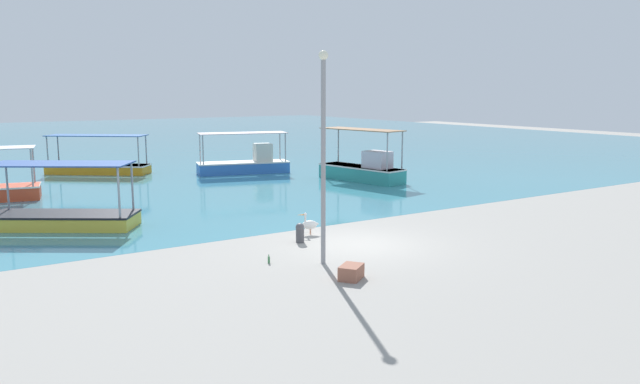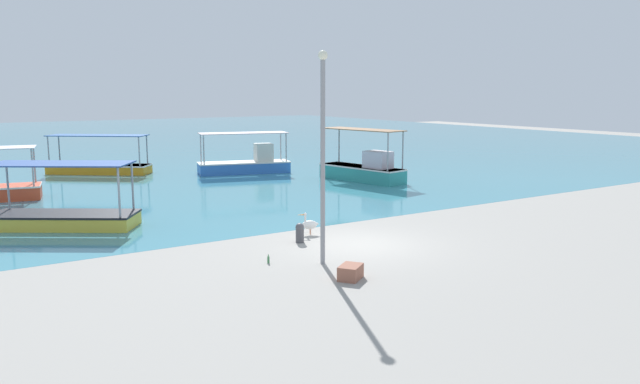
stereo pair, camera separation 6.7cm
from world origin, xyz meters
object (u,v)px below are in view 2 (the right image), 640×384
object	(u,v)px
fishing_boat_outer	(247,163)
mooring_bollard	(300,232)
cargo_crate	(351,272)
lamp_post	(323,147)
glass_bottle	(268,260)
fishing_boat_center	(99,166)
pelican	(309,224)
fishing_boat_near_right	(63,215)
fishing_boat_far_left	(364,169)

from	to	relation	value
fishing_boat_outer	mooring_bollard	size ratio (longest dim) A/B	8.74
mooring_bollard	cargo_crate	xyz separation A→B (m)	(-0.98, -4.32, -0.16)
lamp_post	glass_bottle	distance (m)	3.73
fishing_boat_center	pelican	size ratio (longest dim) A/B	7.38
fishing_boat_near_right	glass_bottle	world-z (taller)	fishing_boat_near_right
fishing_boat_near_right	glass_bottle	bearing A→B (deg)	-63.86
fishing_boat_outer	fishing_boat_far_left	bearing A→B (deg)	-58.98
fishing_boat_outer	fishing_boat_near_right	bearing A→B (deg)	-140.80
fishing_boat_center	glass_bottle	size ratio (longest dim) A/B	21.86
fishing_boat_center	cargo_crate	size ratio (longest dim) A/B	7.97
lamp_post	fishing_boat_far_left	bearing A→B (deg)	49.14
fishing_boat_center	fishing_boat_far_left	bearing A→B (deg)	-43.94
pelican	cargo_crate	size ratio (longest dim) A/B	1.08
mooring_bollard	cargo_crate	distance (m)	4.43
fishing_boat_far_left	mooring_bollard	xyz separation A→B (m)	(-10.46, -10.38, -0.35)
fishing_boat_outer	mooring_bollard	world-z (taller)	fishing_boat_outer
fishing_boat_center	cargo_crate	distance (m)	26.11
lamp_post	pelican	bearing A→B (deg)	64.27
lamp_post	glass_bottle	xyz separation A→B (m)	(-1.36, 0.88, -3.36)
fishing_boat_far_left	fishing_boat_near_right	xyz separation A→B (m)	(-16.73, -3.61, -0.23)
pelican	fishing_boat_near_right	bearing A→B (deg)	140.16
fishing_boat_far_left	mooring_bollard	size ratio (longest dim) A/B	8.39
fishing_boat_far_left	mooring_bollard	world-z (taller)	fishing_boat_far_left
fishing_boat_near_right	pelican	world-z (taller)	fishing_boat_near_right
fishing_boat_outer	fishing_boat_far_left	world-z (taller)	fishing_boat_far_left
fishing_boat_outer	fishing_boat_center	bearing A→B (deg)	149.04
fishing_boat_far_left	lamp_post	bearing A→B (deg)	-130.86
fishing_boat_far_left	fishing_boat_center	bearing A→B (deg)	136.06
fishing_boat_center	pelican	bearing A→B (deg)	-83.86
fishing_boat_far_left	fishing_boat_near_right	world-z (taller)	fishing_boat_far_left
fishing_boat_near_right	fishing_boat_center	distance (m)	15.79
cargo_crate	lamp_post	bearing A→B (deg)	82.66
fishing_boat_outer	cargo_crate	xyz separation A→B (m)	(-7.39, -21.43, -0.43)
fishing_boat_outer	fishing_boat_near_right	distance (m)	16.36
pelican	lamp_post	bearing A→B (deg)	-115.73
fishing_boat_near_right	fishing_boat_center	size ratio (longest dim) A/B	0.93
fishing_boat_far_left	pelican	world-z (taller)	fishing_boat_far_left
fishing_boat_outer	cargo_crate	size ratio (longest dim) A/B	7.88
fishing_boat_far_left	fishing_boat_center	distance (m)	16.44
pelican	lamp_post	size ratio (longest dim) A/B	0.13
fishing_boat_far_left	fishing_boat_near_right	size ratio (longest dim) A/B	1.02
fishing_boat_outer	lamp_post	distance (m)	21.15
pelican	glass_bottle	world-z (taller)	pelican
fishing_boat_far_left	mooring_bollard	distance (m)	14.74
fishing_boat_far_left	fishing_boat_near_right	bearing A→B (deg)	-167.83
mooring_bollard	cargo_crate	size ratio (longest dim) A/B	0.90
fishing_boat_near_right	lamp_post	size ratio (longest dim) A/B	0.88
fishing_boat_near_right	pelican	size ratio (longest dim) A/B	6.86
glass_bottle	fishing_boat_outer	bearing A→B (deg)	65.63
fishing_boat_outer	fishing_boat_near_right	world-z (taller)	fishing_boat_outer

